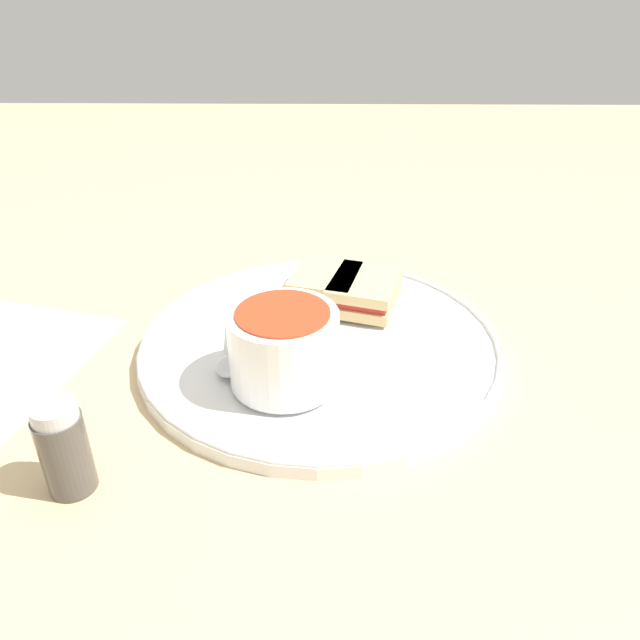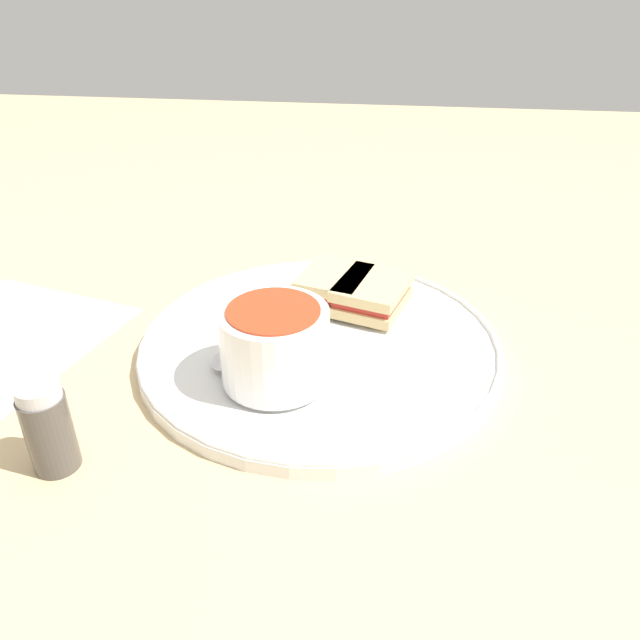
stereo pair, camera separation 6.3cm
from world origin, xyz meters
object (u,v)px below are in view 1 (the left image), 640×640
at_px(soup_bowl, 284,347).
at_px(salt_shaker, 64,448).
at_px(spoon, 229,361).
at_px(sandwich_half_near, 364,292).
at_px(sandwich_half_far, 326,284).

xyz_separation_m(soup_bowl, salt_shaker, (-0.16, -0.12, -0.01)).
height_order(spoon, sandwich_half_near, sandwich_half_near).
bearing_deg(sandwich_half_far, salt_shaker, -124.93).
bearing_deg(salt_shaker, sandwich_half_near, 47.80).
bearing_deg(spoon, salt_shaker, -41.88).
bearing_deg(salt_shaker, spoon, 54.16).
bearing_deg(sandwich_half_near, spoon, -138.39).
distance_m(spoon, salt_shaker, 0.18).
bearing_deg(sandwich_half_near, soup_bowl, -118.85).
bearing_deg(salt_shaker, soup_bowl, 36.62).
xyz_separation_m(soup_bowl, sandwich_half_near, (0.08, 0.15, -0.02)).
bearing_deg(soup_bowl, sandwich_half_far, 77.11).
bearing_deg(sandwich_half_near, salt_shaker, -132.20).
relative_size(soup_bowl, sandwich_half_far, 0.99).
height_order(soup_bowl, salt_shaker, soup_bowl).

